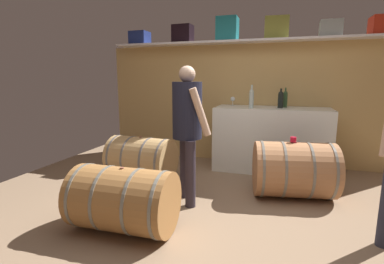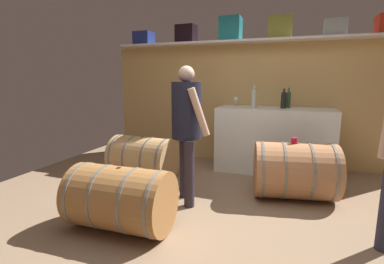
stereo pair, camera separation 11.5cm
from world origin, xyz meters
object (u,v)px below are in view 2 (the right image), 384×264
object	(u,v)px
wine_glass	(236,99)
toolcase_olive	(280,28)
toolcase_grey	(335,28)
visitor_tasting	(187,121)
toolcase_teal	(231,29)
wine_bottle_green	(288,99)
toolcase_black	(186,34)
work_cabinet	(274,140)
wine_bottle_clear	(254,98)
tasting_cup	(294,140)
wine_barrel_near	(295,171)
wine_bottle_dark	(284,99)
wine_barrel_far	(143,157)
toolcase_navy	(144,38)
wine_barrel_flank	(121,198)

from	to	relation	value
wine_glass	toolcase_olive	bearing A→B (deg)	4.87
toolcase_grey	visitor_tasting	bearing A→B (deg)	-129.96
toolcase_teal	toolcase_olive	distance (m)	0.73
wine_glass	toolcase_teal	bearing A→B (deg)	156.49
toolcase_grey	visitor_tasting	xyz separation A→B (m)	(-1.55, -1.71, -1.13)
toolcase_olive	wine_bottle_green	size ratio (longest dim) A/B	1.18
toolcase_black	work_cabinet	world-z (taller)	toolcase_black
wine_bottle_clear	tasting_cup	xyz separation A→B (m)	(0.57, -0.81, -0.41)
toolcase_teal	toolcase_grey	bearing A→B (deg)	0.18
wine_bottle_green	wine_barrel_near	distance (m)	1.30
toolcase_grey	wine_bottle_clear	bearing A→B (deg)	-156.56
visitor_tasting	wine_barrel_near	bearing A→B (deg)	82.06
wine_barrel_near	toolcase_teal	bearing A→B (deg)	120.45
wine_bottle_clear	wine_barrel_near	distance (m)	1.26
wine_bottle_clear	wine_glass	world-z (taller)	wine_bottle_clear
wine_bottle_green	tasting_cup	distance (m)	1.13
work_cabinet	visitor_tasting	bearing A→B (deg)	-119.37
wine_bottle_dark	wine_barrel_far	distance (m)	2.16
wine_bottle_dark	tasting_cup	distance (m)	1.04
toolcase_navy	wine_barrel_near	bearing A→B (deg)	-24.50
toolcase_navy	wine_barrel_near	size ratio (longest dim) A/B	0.30
toolcase_olive	work_cabinet	xyz separation A→B (m)	(0.01, -0.25, -1.63)
wine_bottle_dark	wine_barrel_far	size ratio (longest dim) A/B	0.30
toolcase_black	wine_bottle_clear	world-z (taller)	toolcase_black
wine_glass	toolcase_navy	bearing A→B (deg)	178.17
toolcase_teal	wine_bottle_dark	xyz separation A→B (m)	(0.85, -0.26, -1.05)
toolcase_grey	work_cabinet	bearing A→B (deg)	-159.03
toolcase_teal	wine_glass	xyz separation A→B (m)	(0.12, -0.05, -1.08)
toolcase_teal	wine_glass	bearing A→B (deg)	-23.33
toolcase_navy	tasting_cup	world-z (taller)	toolcase_navy
wine_barrel_flank	toolcase_navy	bearing A→B (deg)	112.26
toolcase_olive	toolcase_teal	bearing A→B (deg)	176.12
wine_barrel_far	visitor_tasting	world-z (taller)	visitor_tasting
toolcase_olive	wine_barrel_flank	distance (m)	3.28
toolcase_teal	wine_bottle_dark	bearing A→B (deg)	-16.80
toolcase_grey	wine_barrel_flank	world-z (taller)	toolcase_grey
toolcase_olive	toolcase_grey	bearing A→B (deg)	-3.88
toolcase_grey	tasting_cup	world-z (taller)	toolcase_grey
toolcase_grey	wine_barrel_flank	bearing A→B (deg)	-125.42
toolcase_black	tasting_cup	distance (m)	2.55
toolcase_teal	wine_barrel_far	bearing A→B (deg)	-128.72
wine_bottle_dark	wine_bottle_green	bearing A→B (deg)	60.57
toolcase_olive	toolcase_black	bearing A→B (deg)	176.12
wine_glass	work_cabinet	bearing A→B (deg)	-17.37
wine_bottle_clear	wine_glass	xyz separation A→B (m)	(-0.33, 0.34, -0.05)
toolcase_navy	toolcase_teal	bearing A→B (deg)	0.70
toolcase_black	wine_barrel_flank	xyz separation A→B (m)	(0.29, -2.48, -1.79)
toolcase_navy	wine_glass	world-z (taller)	toolcase_navy
toolcase_grey	wine_barrel_far	size ratio (longest dim) A/B	0.32
toolcase_teal	wine_barrel_near	world-z (taller)	toolcase_teal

